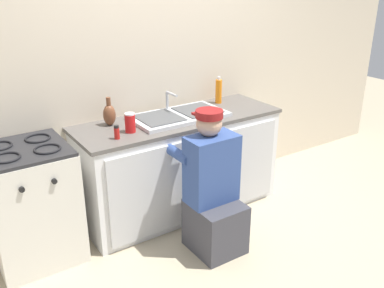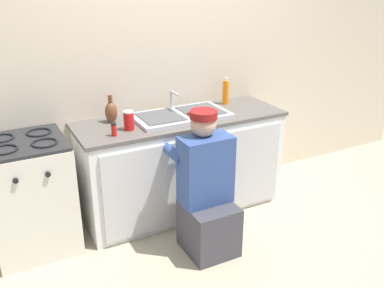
{
  "view_description": "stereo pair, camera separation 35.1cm",
  "coord_description": "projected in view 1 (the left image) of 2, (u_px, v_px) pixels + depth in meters",
  "views": [
    {
      "loc": [
        -1.8,
        -2.61,
        2.02
      ],
      "look_at": [
        0.0,
        0.1,
        0.69
      ],
      "focal_mm": 40.0,
      "sensor_mm": 36.0,
      "label": 1
    },
    {
      "loc": [
        -1.5,
        -2.79,
        2.02
      ],
      "look_at": [
        0.0,
        0.1,
        0.69
      ],
      "focal_mm": 40.0,
      "sensor_mm": 36.0,
      "label": 2
    }
  ],
  "objects": [
    {
      "name": "soda_cup_red",
      "position": [
        130.0,
        123.0,
        3.26
      ],
      "size": [
        0.08,
        0.08,
        0.15
      ],
      "color": "red",
      "rests_on": "countertop"
    },
    {
      "name": "countertop",
      "position": [
        179.0,
        119.0,
        3.61
      ],
      "size": [
        1.8,
        0.62,
        0.03
      ],
      "primitive_type": "cube",
      "color": "#5B5651",
      "rests_on": "counter_cabinet"
    },
    {
      "name": "plumber_person",
      "position": [
        213.0,
        194.0,
        3.21
      ],
      "size": [
        0.42,
        0.61,
        1.1
      ],
      "color": "#3F3F47",
      "rests_on": "ground_plane"
    },
    {
      "name": "back_wall",
      "position": [
        157.0,
        65.0,
        3.73
      ],
      "size": [
        6.0,
        0.1,
        2.5
      ],
      "primitive_type": "cube",
      "color": "beige",
      "rests_on": "ground_plane"
    },
    {
      "name": "stove_range",
      "position": [
        32.0,
        204.0,
        3.11
      ],
      "size": [
        0.59,
        0.62,
        0.9
      ],
      "color": "silver",
      "rests_on": "ground_plane"
    },
    {
      "name": "counter_cabinet",
      "position": [
        180.0,
        166.0,
        3.77
      ],
      "size": [
        1.76,
        0.62,
        0.84
      ],
      "color": "white",
      "rests_on": "ground_plane"
    },
    {
      "name": "ground_plane",
      "position": [
        198.0,
        222.0,
        3.7
      ],
      "size": [
        12.0,
        12.0,
        0.0
      ],
      "primitive_type": "plane",
      "color": "tan"
    },
    {
      "name": "sink_double_basin",
      "position": [
        179.0,
        115.0,
        3.6
      ],
      "size": [
        0.8,
        0.44,
        0.19
      ],
      "color": "silver",
      "rests_on": "countertop"
    },
    {
      "name": "vase_decorative",
      "position": [
        109.0,
        114.0,
        3.4
      ],
      "size": [
        0.1,
        0.1,
        0.23
      ],
      "color": "brown",
      "rests_on": "countertop"
    },
    {
      "name": "soap_bottle_orange",
      "position": [
        219.0,
        91.0,
        3.96
      ],
      "size": [
        0.06,
        0.06,
        0.25
      ],
      "color": "orange",
      "rests_on": "countertop"
    },
    {
      "name": "spice_bottle_red",
      "position": [
        117.0,
        132.0,
        3.13
      ],
      "size": [
        0.04,
        0.04,
        0.1
      ],
      "color": "red",
      "rests_on": "countertop"
    }
  ]
}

